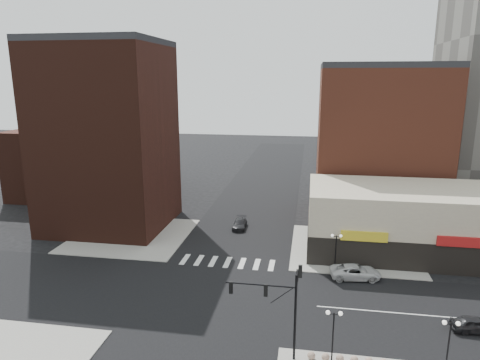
# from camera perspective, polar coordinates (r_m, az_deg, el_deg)

# --- Properties ---
(ground) EXTENTS (240.00, 240.00, 0.00)m
(ground) POSITION_cam_1_polar(r_m,az_deg,el_deg) (43.07, -3.71, -15.38)
(ground) COLOR black
(ground) RESTS_ON ground
(road_ew) EXTENTS (200.00, 14.00, 0.02)m
(road_ew) POSITION_cam_1_polar(r_m,az_deg,el_deg) (43.07, -3.71, -15.37)
(road_ew) COLOR black
(road_ew) RESTS_ON ground
(road_ns) EXTENTS (14.00, 200.00, 0.02)m
(road_ns) POSITION_cam_1_polar(r_m,az_deg,el_deg) (43.06, -3.71, -15.36)
(road_ns) COLOR black
(road_ns) RESTS_ON ground
(sidewalk_nw) EXTENTS (15.00, 15.00, 0.12)m
(sidewalk_nw) POSITION_cam_1_polar(r_m,az_deg,el_deg) (59.94, -14.23, -7.16)
(sidewalk_nw) COLOR gray
(sidewalk_nw) RESTS_ON ground
(sidewalk_ne) EXTENTS (15.00, 15.00, 0.12)m
(sidewalk_ne) POSITION_cam_1_polar(r_m,az_deg,el_deg) (55.51, 14.78, -8.89)
(sidewalk_ne) COLOR gray
(sidewalk_ne) RESTS_ON ground
(building_nw) EXTENTS (16.00, 15.00, 25.00)m
(building_nw) POSITION_cam_1_polar(r_m,az_deg,el_deg) (62.35, -17.24, 5.26)
(building_nw) COLOR #351811
(building_nw) RESTS_ON ground
(building_nw_low) EXTENTS (20.00, 18.00, 12.00)m
(building_nw_low) POSITION_cam_1_polar(r_m,az_deg,el_deg) (82.94, -20.25, 2.39)
(building_nw_low) COLOR #351811
(building_nw_low) RESTS_ON ground
(building_ne_midrise) EXTENTS (18.00, 15.00, 22.00)m
(building_ne_midrise) POSITION_cam_1_polar(r_m,az_deg,el_deg) (67.67, 18.04, 4.53)
(building_ne_midrise) COLOR brown
(building_ne_midrise) RESTS_ON ground
(building_ne_row) EXTENTS (24.20, 12.20, 8.00)m
(building_ne_row) POSITION_cam_1_polar(r_m,az_deg,el_deg) (55.90, 21.61, -5.71)
(building_ne_row) COLOR beige
(building_ne_row) RESTS_ON ground
(traffic_signal) EXTENTS (5.59, 3.09, 7.77)m
(traffic_signal) POSITION_cam_1_polar(r_m,az_deg,el_deg) (32.94, 5.73, -15.27)
(traffic_signal) COLOR black
(traffic_signal) RESTS_ON ground
(street_lamp_se_a) EXTENTS (1.22, 0.32, 4.16)m
(street_lamp_se_a) POSITION_cam_1_polar(r_m,az_deg,el_deg) (33.67, 12.38, -18.14)
(street_lamp_se_a) COLOR black
(street_lamp_se_a) RESTS_ON sidewalk_se
(street_lamp_se_b) EXTENTS (1.22, 0.32, 4.16)m
(street_lamp_se_b) POSITION_cam_1_polar(r_m,az_deg,el_deg) (35.11, 26.20, -17.90)
(street_lamp_se_b) COLOR black
(street_lamp_se_b) RESTS_ON sidewalk_se
(street_lamp_ne) EXTENTS (1.22, 0.32, 4.16)m
(street_lamp_ne) POSITION_cam_1_polar(r_m,az_deg,el_deg) (48.09, 12.70, -8.18)
(street_lamp_ne) COLOR black
(street_lamp_ne) RESTS_ON sidewalk_ne
(bollard_row) EXTENTS (5.84, 0.59, 0.59)m
(bollard_row) POSITION_cam_1_polar(r_m,az_deg,el_deg) (35.33, 14.09, -22.15)
(bollard_row) COLOR gray
(bollard_row) RESTS_ON sidewalk_se
(white_suv) EXTENTS (5.55, 3.07, 1.47)m
(white_suv) POSITION_cam_1_polar(r_m,az_deg,el_deg) (47.90, 15.13, -11.74)
(white_suv) COLOR silver
(white_suv) RESTS_ON ground
(dark_sedan_east) EXTENTS (4.01, 1.81, 1.34)m
(dark_sedan_east) POSITION_cam_1_polar(r_m,az_deg,el_deg) (42.57, 28.90, -16.52)
(dark_sedan_east) COLOR black
(dark_sedan_east) RESTS_ON ground
(dark_sedan_north) EXTENTS (1.91, 4.40, 1.26)m
(dark_sedan_north) POSITION_cam_1_polar(r_m,az_deg,el_deg) (60.77, -0.04, -5.86)
(dark_sedan_north) COLOR black
(dark_sedan_north) RESTS_ON ground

